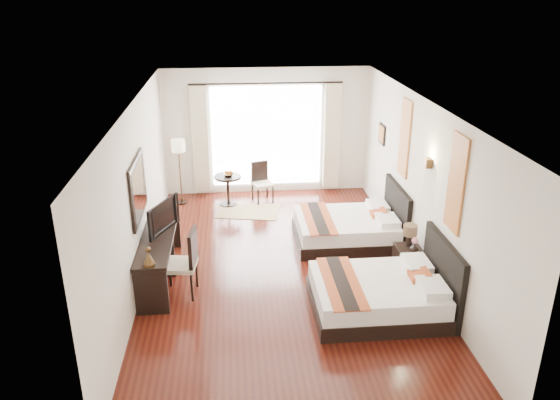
{
  "coord_description": "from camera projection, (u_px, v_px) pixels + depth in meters",
  "views": [
    {
      "loc": [
        -0.77,
        -7.98,
        4.48
      ],
      "look_at": [
        -0.0,
        0.43,
        1.1
      ],
      "focal_mm": 35.0,
      "sensor_mm": 36.0,
      "label": 1
    }
  ],
  "objects": [
    {
      "name": "drape_right",
      "position": [
        332.0,
        137.0,
        12.11
      ],
      "size": [
        0.35,
        0.14,
        2.35
      ],
      "primitive_type": "cube",
      "color": "#BAB190",
      "rests_on": "floor"
    },
    {
      "name": "wall_desk",
      "position": [
        138.0,
        197.0,
        8.4
      ],
      "size": [
        0.01,
        7.5,
        2.8
      ],
      "primitive_type": "cube",
      "color": "silver",
      "rests_on": "floor"
    },
    {
      "name": "bed_far",
      "position": [
        351.0,
        228.0,
        10.03
      ],
      "size": [
        1.89,
        1.48,
        1.06
      ],
      "color": "black",
      "rests_on": "floor"
    },
    {
      "name": "wall_sconce",
      "position": [
        428.0,
        163.0,
        8.29
      ],
      "size": [
        0.1,
        0.14,
        0.14
      ],
      "primitive_type": "cube",
      "color": "#422E17",
      "rests_on": "wall_headboard"
    },
    {
      "name": "table_lamp",
      "position": [
        410.0,
        232.0,
        8.76
      ],
      "size": [
        0.23,
        0.23,
        0.36
      ],
      "color": "black",
      "rests_on": "nightstand"
    },
    {
      "name": "mirror_frame",
      "position": [
        138.0,
        189.0,
        8.31
      ],
      "size": [
        0.04,
        1.25,
        0.95
      ],
      "primitive_type": "cube",
      "color": "black",
      "rests_on": "wall_desk"
    },
    {
      "name": "ceiling",
      "position": [
        283.0,
        105.0,
        8.07
      ],
      "size": [
        4.5,
        7.5,
        0.02
      ],
      "primitive_type": "cube",
      "color": "white",
      "rests_on": "wall_headboard"
    },
    {
      "name": "drape_left",
      "position": [
        200.0,
        140.0,
        11.86
      ],
      "size": [
        0.35,
        0.14,
        2.35
      ],
      "primitive_type": "cube",
      "color": "#BAB190",
      "rests_on": "floor"
    },
    {
      "name": "television",
      "position": [
        159.0,
        216.0,
        8.7
      ],
      "size": [
        0.47,
        0.85,
        0.51
      ],
      "primitive_type": "imported",
      "rotation": [
        0.0,
        0.0,
        1.14
      ],
      "color": "black",
      "rests_on": "console_desk"
    },
    {
      "name": "art_panel_near",
      "position": [
        456.0,
        184.0,
        7.35
      ],
      "size": [
        0.03,
        0.5,
        1.35
      ],
      "primitive_type": "cube",
      "color": "maroon",
      "rests_on": "wall_headboard"
    },
    {
      "name": "window_chair",
      "position": [
        262.0,
        190.0,
        11.89
      ],
      "size": [
        0.51,
        0.51,
        0.87
      ],
      "rotation": [
        0.0,
        0.0,
        -1.25
      ],
      "color": "beige",
      "rests_on": "floor"
    },
    {
      "name": "nightstand",
      "position": [
        408.0,
        261.0,
        8.9
      ],
      "size": [
        0.4,
        0.5,
        0.48
      ],
      "primitive_type": "cube",
      "color": "black",
      "rests_on": "floor"
    },
    {
      "name": "bronze_figurine",
      "position": [
        149.0,
        258.0,
        7.65
      ],
      "size": [
        0.2,
        0.2,
        0.25
      ],
      "primitive_type": null,
      "rotation": [
        0.0,
        0.0,
        0.19
      ],
      "color": "#422E17",
      "rests_on": "console_desk"
    },
    {
      "name": "floor",
      "position": [
        282.0,
        271.0,
        9.11
      ],
      "size": [
        4.5,
        7.5,
        0.01
      ],
      "primitive_type": "cube",
      "color": "#350E09",
      "rests_on": "ground"
    },
    {
      "name": "art_panel_far",
      "position": [
        405.0,
        138.0,
        9.48
      ],
      "size": [
        0.03,
        0.5,
        1.35
      ],
      "primitive_type": "cube",
      "color": "maroon",
      "rests_on": "wall_headboard"
    },
    {
      "name": "vase",
      "position": [
        415.0,
        246.0,
        8.66
      ],
      "size": [
        0.17,
        0.17,
        0.15
      ],
      "primitive_type": "imported",
      "rotation": [
        0.0,
        0.0,
        0.28
      ],
      "color": "black",
      "rests_on": "nightstand"
    },
    {
      "name": "side_table",
      "position": [
        228.0,
        190.0,
        11.66
      ],
      "size": [
        0.57,
        0.57,
        0.66
      ],
      "primitive_type": "cylinder",
      "color": "black",
      "rests_on": "floor"
    },
    {
      "name": "jute_rug",
      "position": [
        248.0,
        211.0,
        11.45
      ],
      "size": [
        1.43,
        1.11,
        0.01
      ],
      "primitive_type": "cube",
      "rotation": [
        0.0,
        0.0,
        -0.2
      ],
      "color": "tan",
      "rests_on": "floor"
    },
    {
      "name": "floor_lamp",
      "position": [
        178.0,
        150.0,
        11.43
      ],
      "size": [
        0.29,
        0.29,
        1.43
      ],
      "color": "black",
      "rests_on": "floor"
    },
    {
      "name": "mirror_glass",
      "position": [
        140.0,
        189.0,
        8.31
      ],
      "size": [
        0.01,
        1.12,
        0.82
      ],
      "primitive_type": "cube",
      "color": "white",
      "rests_on": "mirror_frame"
    },
    {
      "name": "wall_window",
      "position": [
        266.0,
        132.0,
        12.05
      ],
      "size": [
        4.5,
        0.01,
        2.8
      ],
      "primitive_type": "cube",
      "color": "silver",
      "rests_on": "floor"
    },
    {
      "name": "bed_near",
      "position": [
        383.0,
        293.0,
        7.9
      ],
      "size": [
        1.93,
        1.5,
        1.08
      ],
      "color": "black",
      "rests_on": "floor"
    },
    {
      "name": "console_desk",
      "position": [
        160.0,
        256.0,
        8.76
      ],
      "size": [
        0.5,
        2.2,
        0.76
      ],
      "primitive_type": "cube",
      "color": "black",
      "rests_on": "floor"
    },
    {
      "name": "desk_chair",
      "position": [
        182.0,
        275.0,
        8.31
      ],
      "size": [
        0.55,
        0.55,
        1.07
      ],
      "rotation": [
        0.0,
        0.0,
        3.02
      ],
      "color": "beige",
      "rests_on": "floor"
    },
    {
      "name": "wall_headboard",
      "position": [
        421.0,
        188.0,
        8.78
      ],
      "size": [
        0.01,
        7.5,
        2.8
      ],
      "primitive_type": "cube",
      "color": "silver",
      "rests_on": "floor"
    },
    {
      "name": "wall_entry",
      "position": [
        321.0,
        334.0,
        5.12
      ],
      "size": [
        4.5,
        0.01,
        2.8
      ],
      "primitive_type": "cube",
      "color": "silver",
      "rests_on": "floor"
    },
    {
      "name": "window_glass",
      "position": [
        266.0,
        136.0,
        12.07
      ],
      "size": [
        2.4,
        0.02,
        2.2
      ],
      "primitive_type": "cube",
      "color": "white",
      "rests_on": "wall_window"
    },
    {
      "name": "fruit_bowl",
      "position": [
        228.0,
        175.0,
        11.51
      ],
      "size": [
        0.25,
        0.25,
        0.05
      ],
      "primitive_type": "imported",
      "rotation": [
        0.0,
        0.0,
        -0.18
      ],
      "color": "#442F18",
      "rests_on": "side_table"
    },
    {
      "name": "sheer_curtain",
      "position": [
        267.0,
        137.0,
        12.02
      ],
      "size": [
        2.3,
        0.02,
        2.1
      ],
      "primitive_type": "cube",
      "color": "white",
      "rests_on": "wall_window"
    }
  ]
}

